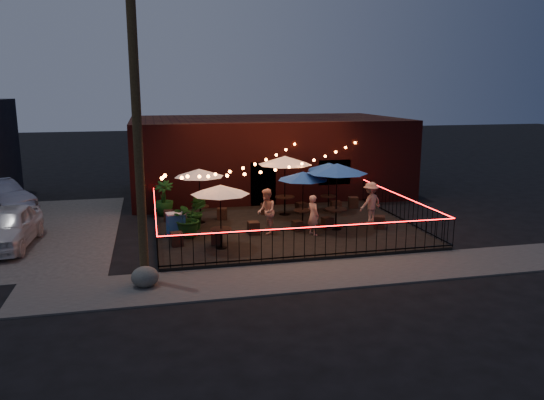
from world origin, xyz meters
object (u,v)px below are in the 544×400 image
Objects in this scene: cafe_table_5 at (329,167)px; boulder at (145,277)px; cafe_table_3 at (285,161)px; cafe_table_0 at (220,190)px; cooler at (176,224)px; cafe_table_2 at (303,177)px; utility_pole at (138,146)px; cafe_table_4 at (337,169)px; cafe_table_1 at (199,174)px.

boulder is (-8.02, -7.44, -1.80)m from cafe_table_5.
cafe_table_3 reaches higher than boulder.
cafe_table_0 is at bearing 48.00° from boulder.
cafe_table_0 reaches higher than cooler.
cafe_table_5 is at bearing 52.35° from cafe_table_2.
cafe_table_2 is at bearing 35.99° from utility_pole.
boulder is at bearing -149.16° from cafe_table_4.
cooler is at bearing 74.97° from utility_pole.
cafe_table_4 is (1.35, -2.77, 0.02)m from cafe_table_3.
cooler is 1.07× the size of boulder.
cafe_table_5 is 2.42× the size of cooler.
cafe_table_4 is (5.07, -2.23, 0.33)m from cafe_table_1.
cafe_table_4 is at bearing -23.73° from cafe_table_1.
cafe_table_2 reaches higher than cafe_table_0.
cafe_table_4 is at bearing -103.71° from cafe_table_5.
cafe_table_5 is (8.03, 6.94, -1.87)m from utility_pole.
cafe_table_3 is 5.70m from cooler.
cafe_table_3 is at bearing 16.75° from cooler.
utility_pole is at bearing -139.19° from cafe_table_5.
cooler is (-1.08, -1.87, -1.58)m from cafe_table_1.
cafe_table_3 reaches higher than cafe_table_2.
cafe_table_3 reaches higher than cafe_table_5.
cafe_table_2 is (3.53, 2.09, 0.00)m from cafe_table_0.
boulder is at bearing -132.00° from cafe_table_0.
cafe_table_5 is 2.59× the size of boulder.
cooler is (-4.80, -2.42, -1.90)m from cafe_table_3.
cafe_table_4 reaches higher than boulder.
cooler is at bearing -177.29° from cafe_table_2.
cafe_table_4 reaches higher than cafe_table_1.
utility_pole is 3.71m from boulder.
cafe_table_0 is 4.96m from cafe_table_4.
cafe_table_3 is at bearing 51.82° from cafe_table_0.
utility_pole is at bearing -137.62° from cafe_table_0.
utility_pole reaches higher than cafe_table_5.
cafe_table_0 is at bearing -149.41° from cafe_table_2.
utility_pole is 8.94× the size of cooler.
cafe_table_1 is 5.55m from cafe_table_4.
boulder is (-2.56, -2.84, -1.85)m from cafe_table_0.
cafe_table_1 is at bearing -171.53° from cafe_table_5.
cooler is at bearing -120.01° from cafe_table_1.
cafe_table_2 is 0.73× the size of cafe_table_3.
cooler is 4.83m from boulder.
cafe_table_3 is at bearing 94.55° from cafe_table_2.
cafe_table_3 reaches higher than cafe_table_1.
utility_pole is 8.36m from cafe_table_4.
cooler is at bearing 127.86° from cafe_table_0.
cafe_table_1 is 0.74× the size of cafe_table_4.
boulder is (-1.12, -4.69, -0.28)m from cooler.
cafe_table_3 is 2.16m from cafe_table_5.
utility_pole reaches higher than cafe_table_0.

